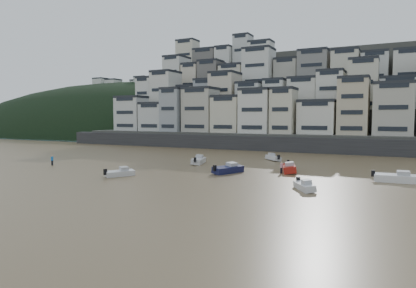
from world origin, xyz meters
The scene contains 14 objects.
ground centered at (0.00, 0.00, 0.00)m, with size 400.00×400.00×0.00m, color brown.
sea_strip centered at (-110.00, 145.00, 0.01)m, with size 340.00×340.00×0.00m, color slate.
harbor_wall centered at (10.00, 65.00, 1.75)m, with size 140.00×3.00×3.50m, color #38383A.
hillside centered at (14.73, 104.84, 13.01)m, with size 141.04×66.00×50.00m.
headland centered at (-95.00, 135.00, 0.02)m, with size 216.00×135.00×53.33m.
boat_d centered at (28.78, 30.40, 0.77)m, with size 5.64×1.85×1.54m, color white, non-canonical shape.
boat_e centered at (14.54, 33.10, 0.82)m, with size 5.98×1.96×1.63m, color #AA1D15, non-canonical shape.
boat_c centered at (6.81, 28.02, 0.77)m, with size 5.62×1.84×1.53m, color #161A45, non-canonical shape.
boat_h centered at (8.13, 46.40, 0.64)m, with size 4.69×1.53×1.28m, color silver, non-canonical shape.
boat_f centered at (-2.17, 35.78, 0.75)m, with size 5.53×1.81×1.51m, color silver, non-canonical shape.
boat_j centered at (-5.43, 18.69, 0.60)m, with size 4.39×1.44×1.20m, color silver, non-canonical shape.
boat_b centered at (19.52, 20.21, 0.59)m, with size 4.36×1.43×1.19m, color silver, non-canonical shape.
person_blue centered at (-23.43, 22.76, 0.87)m, with size 0.44×0.44×1.74m, color blue, non-canonical shape.
person_pink centered at (13.89, 31.16, 0.87)m, with size 0.44×0.44×1.74m, color #CC909F, non-canonical shape.
Camera 1 is at (28.16, -21.33, 8.19)m, focal length 32.00 mm.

